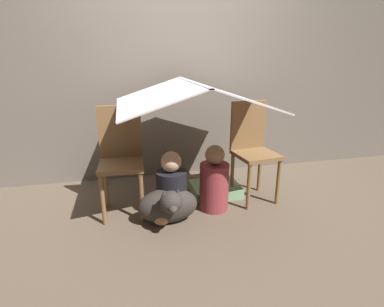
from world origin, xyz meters
The scene contains 10 objects.
ground_plane centered at (0.00, 0.00, 0.00)m, with size 8.80×8.80×0.00m, color brown.
wall_back centered at (0.00, 1.09, 1.25)m, with size 7.00×0.05×2.50m.
chair_left centered at (-0.62, 0.28, 0.52)m, with size 0.39×0.39×0.94m.
chair_right centered at (0.61, 0.28, 0.52)m, with size 0.42×0.42×0.94m.
sheet_canopy centered at (0.00, 0.21, 1.05)m, with size 1.24×1.15×0.21m.
person_front centered at (-0.21, 0.07, 0.26)m, with size 0.26×0.26×0.59m.
person_second centered at (0.19, 0.12, 0.26)m, with size 0.26×0.26×0.61m.
dog centered at (-0.26, -0.05, 0.17)m, with size 0.50×0.44×0.39m.
floor_cushion centered at (0.29, 0.42, 0.05)m, with size 0.48×0.38×0.10m.
plush_toy centered at (-0.32, -0.05, 0.10)m, with size 0.16×0.16×0.25m.
Camera 1 is at (-0.57, -2.26, 1.34)m, focal length 28.00 mm.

